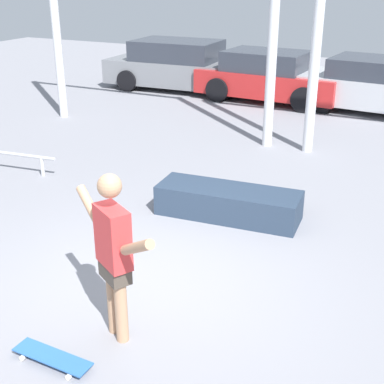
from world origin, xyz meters
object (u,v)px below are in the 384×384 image
at_px(skateboard, 52,357).
at_px(parked_car_red, 270,77).
at_px(grind_box, 228,203).
at_px(skateboarder, 114,250).
at_px(parked_car_silver, 380,86).
at_px(parked_car_grey, 181,66).

relative_size(skateboard, parked_car_red, 0.20).
bearing_deg(grind_box, skateboarder, -88.29).
height_order(skateboard, grind_box, grind_box).
bearing_deg(parked_car_red, parked_car_silver, 3.81).
bearing_deg(parked_car_red, skateboard, -78.24).
relative_size(skateboarder, grind_box, 0.83).
xyz_separation_m(skateboard, parked_car_silver, (1.24, 11.17, 0.59)).
distance_m(skateboarder, skateboard, 1.14).
bearing_deg(parked_car_red, grind_box, -72.47).
distance_m(parked_car_grey, parked_car_silver, 5.79).
height_order(grind_box, parked_car_grey, parked_car_grey).
relative_size(skateboard, grind_box, 0.39).
bearing_deg(skateboarder, parked_car_silver, 115.41).
height_order(skateboarder, grind_box, skateboarder).
height_order(skateboarder, parked_car_red, skateboarder).
bearing_deg(skateboard, parked_car_grey, 112.86).
bearing_deg(skateboarder, parked_car_red, 131.05).
relative_size(parked_car_grey, parked_car_red, 1.14).
xyz_separation_m(grind_box, parked_car_red, (-1.89, 7.47, 0.43)).
distance_m(skateboarder, grind_box, 3.15).
bearing_deg(parked_car_grey, grind_box, -60.74).
xyz_separation_m(grind_box, parked_car_silver, (1.01, 7.49, 0.43)).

